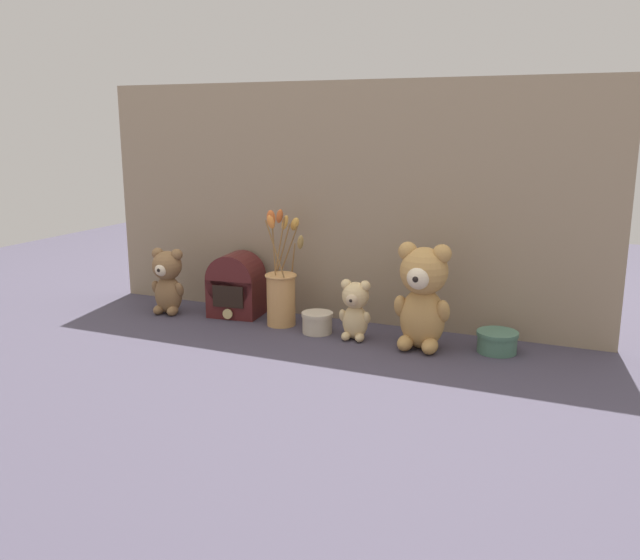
{
  "coord_description": "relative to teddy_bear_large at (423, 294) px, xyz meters",
  "views": [
    {
      "loc": [
        0.77,
        -1.74,
        0.6
      ],
      "look_at": [
        0.0,
        0.02,
        0.15
      ],
      "focal_mm": 38.0,
      "sensor_mm": 36.0,
      "label": 1
    }
  ],
  "objects": [
    {
      "name": "decorative_tin_tall",
      "position": [
        -0.31,
        0.01,
        -0.12
      ],
      "size": [
        0.09,
        0.09,
        0.06
      ],
      "color": "beige",
      "rests_on": "ground"
    },
    {
      "name": "teddy_bear_large",
      "position": [
        0.0,
        0.0,
        0.0
      ],
      "size": [
        0.16,
        0.15,
        0.29
      ],
      "color": "tan",
      "rests_on": "ground"
    },
    {
      "name": "backdrop_wall",
      "position": [
        -0.32,
        0.18,
        0.21
      ],
      "size": [
        1.62,
        0.02,
        0.72
      ],
      "color": "gray",
      "rests_on": "ground"
    },
    {
      "name": "teddy_bear_small",
      "position": [
        -0.2,
        0.0,
        -0.06
      ],
      "size": [
        0.09,
        0.09,
        0.17
      ],
      "color": "#DBBC84",
      "rests_on": "ground"
    },
    {
      "name": "decorative_tin_short",
      "position": [
        0.19,
        0.05,
        -0.12
      ],
      "size": [
        0.11,
        0.11,
        0.06
      ],
      "color": "#47705B",
      "rests_on": "ground"
    },
    {
      "name": "flower_vase",
      "position": [
        -0.45,
        0.05,
        -0.05
      ],
      "size": [
        0.12,
        0.17,
        0.36
      ],
      "color": "tan",
      "rests_on": "ground"
    },
    {
      "name": "teddy_bear_medium",
      "position": [
        -0.84,
        0.02,
        -0.04
      ],
      "size": [
        0.12,
        0.11,
        0.21
      ],
      "color": "olive",
      "rests_on": "ground"
    },
    {
      "name": "vintage_radio",
      "position": [
        -0.63,
        0.08,
        -0.06
      ],
      "size": [
        0.17,
        0.14,
        0.2
      ],
      "color": "#4C1919",
      "rests_on": "ground"
    },
    {
      "name": "ground_plane",
      "position": [
        -0.32,
        0.02,
        -0.15
      ],
      "size": [
        4.0,
        4.0,
        0.0
      ],
      "primitive_type": "plane",
      "color": "#3D3847"
    }
  ]
}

